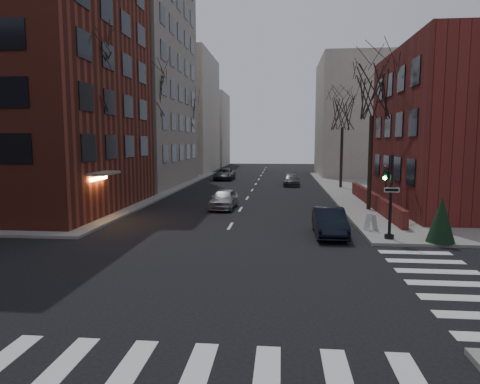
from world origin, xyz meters
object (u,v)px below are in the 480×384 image
car_lane_silver (224,199)px  evergreen_shrub (441,219)px  traffic_signal (389,202)px  tree_left_a (90,80)px  parked_sedan (330,222)px  tree_left_c (186,114)px  tree_right_b (343,112)px  car_lane_gray (291,180)px  tree_right_a (373,92)px  car_lane_far (224,174)px  streetlamp_far (194,145)px  sandwich_board (371,222)px  streetlamp_near (144,148)px  tree_left_b (150,94)px

car_lane_silver → evergreen_shrub: bearing=-37.9°
traffic_signal → tree_left_a: tree_left_a is taller
traffic_signal → car_lane_silver: bearing=134.8°
parked_sedan → tree_left_a: bearing=163.6°
car_lane_silver → evergreen_shrub: (11.38, -9.70, 0.50)m
tree_left_c → car_lane_silver: size_ratio=2.35×
tree_right_b → car_lane_gray: 8.90m
tree_right_a → evergreen_shrub: (1.37, -9.50, -6.83)m
tree_right_b → car_lane_far: tree_right_b is taller
tree_right_a → streetlamp_far: bearing=125.3°
tree_right_a → car_lane_silver: size_ratio=2.35×
traffic_signal → tree_right_b: bearing=87.9°
sandwich_board → streetlamp_near: bearing=125.3°
tree_left_b → streetlamp_near: size_ratio=1.72×
traffic_signal → car_lane_gray: bearing=98.9°
streetlamp_far → parked_sedan: 34.91m
parked_sedan → car_lane_far: (-9.51, 30.88, 0.00)m
evergreen_shrub → tree_right_a: bearing=98.2°
streetlamp_far → car_lane_gray: (12.13, -7.37, -3.62)m
tree_left_b → tree_right_b: bearing=18.8°
streetlamp_near → car_lane_gray: bearing=46.2°
traffic_signal → tree_left_c: tree_left_c is taller
tree_right_b → car_lane_silver: 18.39m
traffic_signal → car_lane_far: size_ratio=0.79×
sandwich_board → car_lane_far: bearing=92.0°
tree_right_a → tree_right_b: tree_right_a is taller
tree_left_a → car_lane_gray: tree_left_a is taller
tree_right_a → streetlamp_far: size_ratio=1.55×
traffic_signal → tree_left_c: size_ratio=0.41×
tree_left_b → car_lane_silver: tree_left_b is taller
parked_sedan → evergreen_shrub: (4.87, -1.50, 0.50)m
tree_left_c → streetlamp_far: bearing=73.3°
tree_right_a → evergreen_shrub: size_ratio=4.61×
parked_sedan → car_lane_far: same height
tree_left_c → streetlamp_far: 4.33m
parked_sedan → car_lane_gray: bearing=92.7°
sandwich_board → car_lane_silver: bearing=120.6°
car_lane_gray → evergreen_shrub: 26.87m
traffic_signal → tree_left_b: size_ratio=0.37×
tree_left_a → streetlamp_near: bearing=85.7°
parked_sedan → car_lane_silver: 10.47m
tree_right_b → parked_sedan: size_ratio=2.16×
car_lane_gray → tree_left_a: bearing=-120.5°
tree_left_a → car_lane_far: 28.36m
tree_left_b → parked_sedan: (14.10, -16.00, -8.21)m
tree_left_a → sandwich_board: tree_left_a is taller
tree_left_a → parked_sedan: (14.10, -4.00, -7.77)m
tree_right_a → car_lane_silver: tree_right_a is taller
tree_right_b → sandwich_board: 22.31m
streetlamp_far → evergreen_shrub: 38.33m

